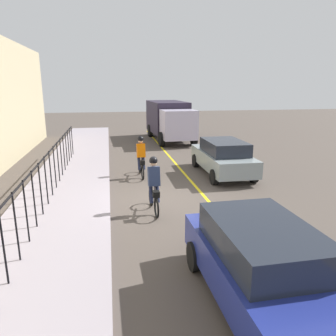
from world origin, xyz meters
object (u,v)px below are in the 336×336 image
Objects in this scene: cyclist_follow at (154,185)px; patrol_sedan at (223,157)px; cyclist_lead at (141,157)px; parked_sedan_rear at (264,267)px; box_truck_background at (169,119)px.

cyclist_follow is 0.41× the size of patrol_sedan.
cyclist_lead reaches higher than patrol_sedan.
cyclist_lead is 0.41× the size of parked_sedan_rear.
cyclist_lead is 0.41× the size of patrol_sedan.
cyclist_lead is 0.27× the size of box_truck_background.
box_truck_background reaches higher than parked_sedan_rear.
patrol_sedan is 9.94m from box_truck_background.
cyclist_follow reaches higher than patrol_sedan.
patrol_sedan and parked_sedan_rear have the same top height.
parked_sedan_rear is 18.77m from box_truck_background.
cyclist_lead is at bearing -172.68° from parked_sedan_rear.
cyclist_follow is 14.18m from box_truck_background.
patrol_sedan is (3.93, -3.69, -0.09)m from cyclist_follow.
patrol_sedan is at bearing -44.98° from cyclist_follow.
cyclist_follow is at bearing 177.96° from cyclist_lead.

